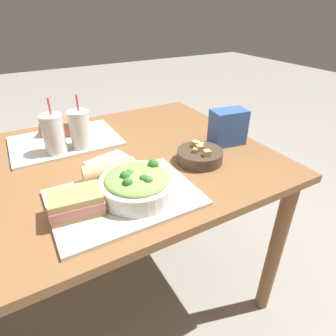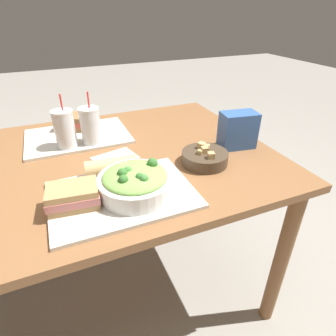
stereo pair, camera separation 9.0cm
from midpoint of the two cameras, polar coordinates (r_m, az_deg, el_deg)
ground_plane at (r=1.61m, az=-9.66°, el=-23.02°), size 12.00×12.00×0.00m
dining_table at (r=1.15m, az=-12.53°, el=-2.58°), size 1.41×0.97×0.77m
tray_near at (r=0.88m, az=-6.39°, el=-5.48°), size 0.44×0.31×0.01m
tray_far at (r=1.31m, az=-15.97°, el=6.14°), size 0.44×0.31×0.01m
salad_bowl at (r=0.85m, az=-3.64°, el=-2.87°), size 0.23×0.23×0.10m
soup_bowl at (r=1.06m, az=9.91°, el=2.13°), size 0.17×0.17×0.07m
sandwich_near at (r=0.83m, az=-15.82°, el=-5.61°), size 0.16×0.12×0.06m
baguette_near at (r=0.96m, az=-8.66°, el=0.25°), size 0.18×0.07×0.06m
sandwich_far at (r=1.37m, az=-16.71°, el=8.96°), size 0.18×0.16×0.06m
baguette_far at (r=1.41m, az=-15.97°, el=9.52°), size 0.18×0.09×0.06m
drink_cup_dark at (r=1.18m, az=-18.16°, el=7.28°), size 0.08×0.08×0.22m
drink_cup_red at (r=1.19m, az=-13.35°, el=8.14°), size 0.08×0.08×0.21m
chip_bag at (r=1.19m, az=16.14°, el=7.36°), size 0.15×0.11×0.15m
napkin_folded at (r=1.10m, az=-8.43°, el=2.00°), size 0.18×0.15×0.00m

